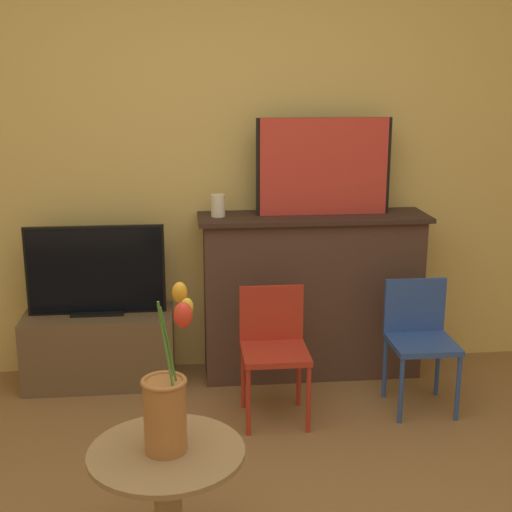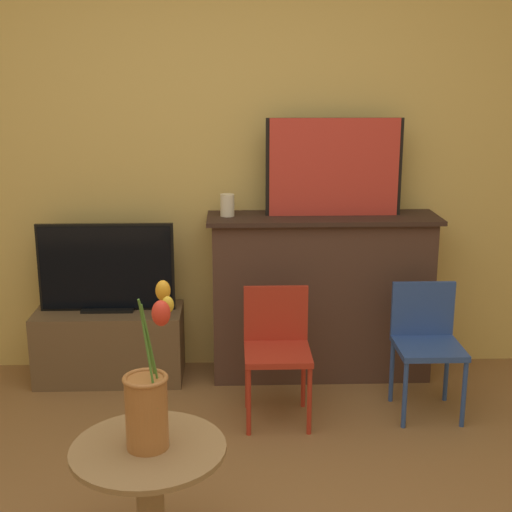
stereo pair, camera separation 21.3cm
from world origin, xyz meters
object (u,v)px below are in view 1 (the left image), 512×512
at_px(tv_monitor, 96,272).
at_px(chair_blue, 419,334).
at_px(vase_tulips, 167,404).
at_px(painting, 324,167).
at_px(chair_red, 274,343).

distance_m(tv_monitor, chair_blue, 1.79).
height_order(chair_blue, vase_tulips, vase_tulips).
bearing_deg(tv_monitor, painting, 1.50).
relative_size(chair_red, vase_tulips, 1.19).
bearing_deg(vase_tulips, tv_monitor, 104.16).
bearing_deg(tv_monitor, chair_red, -28.40).
distance_m(tv_monitor, vase_tulips, 1.73).
bearing_deg(painting, vase_tulips, -116.56).
xyz_separation_m(tv_monitor, chair_blue, (1.71, -0.46, -0.26)).
distance_m(painting, chair_red, 1.04).
relative_size(chair_red, chair_blue, 1.00).
distance_m(painting, vase_tulips, 1.99).
height_order(painting, vase_tulips, painting).
relative_size(painting, tv_monitor, 0.99).
height_order(painting, tv_monitor, painting).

